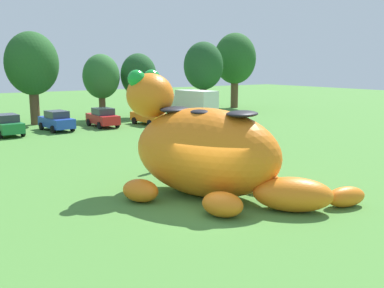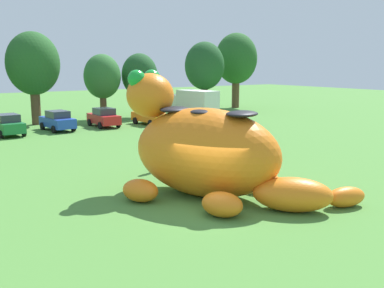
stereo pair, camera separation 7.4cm
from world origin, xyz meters
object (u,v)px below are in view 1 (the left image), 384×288
Objects in this scene: car_orange at (150,116)px; spectator_near_inflatable at (213,129)px; giant_inflatable_creature at (206,151)px; spectator_mid_field at (156,156)px; car_red at (103,117)px; box_truck at (192,103)px; car_blue at (57,121)px; car_green at (7,125)px.

spectator_near_inflatable is at bearing -91.56° from car_orange.
spectator_mid_field is at bearing 86.03° from giant_inflatable_creature.
car_red is (4.64, 22.39, -1.10)m from giant_inflatable_creature.
spectator_near_inflatable is (-6.54, -12.48, -0.75)m from box_truck.
car_red is 4.37m from car_orange.
spectator_mid_field is at bearing -90.27° from car_blue.
car_red is at bearing -174.97° from box_truck.
giant_inflatable_creature is 5.11m from spectator_mid_field.
spectator_near_inflatable is (-0.28, -10.42, -0.01)m from car_orange.
giant_inflatable_creature is 22.35m from car_green.
car_blue reaches higher than spectator_mid_field.
car_orange is 0.65× the size of box_truck.
giant_inflatable_creature is at bearing -91.09° from car_blue.
car_blue is 14.15m from spectator_near_inflatable.
spectator_mid_field is at bearing -144.62° from spectator_near_inflatable.
car_blue is 1.00× the size of car_orange.
car_orange is 2.49× the size of spectator_near_inflatable.
car_green is 2.45× the size of spectator_near_inflatable.
car_red is at bearing 108.76° from spectator_near_inflatable.
giant_inflatable_creature reaches higher than car_red.
car_blue and car_red have the same top height.
car_orange is 18.35m from spectator_mid_field.
car_orange is 10.42m from spectator_near_inflatable.
car_orange is 2.49× the size of spectator_mid_field.
car_red is 12.21m from spectator_near_inflatable.
giant_inflatable_creature is at bearing -93.97° from spectator_mid_field.
box_truck is 3.85× the size of spectator_mid_field.
car_blue reaches higher than spectator_near_inflatable.
car_green and car_blue have the same top height.
car_orange is (8.43, -1.15, 0.00)m from car_blue.
box_truck is (10.47, 0.92, 0.74)m from car_red.
spectator_near_inflatable is at bearing 35.38° from spectator_mid_field.
car_green is 18.83m from box_truck.
car_blue is at bearing 125.15° from spectator_near_inflatable.
car_red is at bearing 78.28° from giant_inflatable_creature.
spectator_near_inflatable is at bearing 51.62° from giant_inflatable_creature.
car_green is 1.02× the size of car_red.
giant_inflatable_creature reaches higher than spectator_near_inflatable.
car_green is at bearing 103.24° from spectator_mid_field.
giant_inflatable_creature is at bearing -112.64° from car_orange.
car_orange is at bearing -3.56° from car_green.
car_red is at bearing -0.06° from car_blue.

